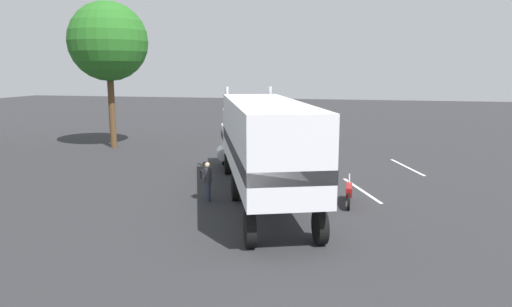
{
  "coord_description": "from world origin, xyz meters",
  "views": [
    {
      "loc": [
        -24.53,
        -5.74,
        5.37
      ],
      "look_at": [
        -4.35,
        -1.23,
        1.6
      ],
      "focal_mm": 32.59,
      "sensor_mm": 36.0,
      "label": 1
    }
  ],
  "objects_px": {
    "semi_truck": "(261,139)",
    "motorcycle": "(349,193)",
    "person_bystander": "(207,180)",
    "tree_left": "(108,42)"
  },
  "relations": [
    {
      "from": "semi_truck",
      "to": "person_bystander",
      "type": "distance_m",
      "value": 2.79
    },
    {
      "from": "tree_left",
      "to": "person_bystander",
      "type": "bearing_deg",
      "value": -136.89
    },
    {
      "from": "tree_left",
      "to": "semi_truck",
      "type": "bearing_deg",
      "value": -129.43
    },
    {
      "from": "semi_truck",
      "to": "person_bystander",
      "type": "relative_size",
      "value": 8.67
    },
    {
      "from": "motorcycle",
      "to": "semi_truck",
      "type": "bearing_deg",
      "value": 87.64
    },
    {
      "from": "motorcycle",
      "to": "tree_left",
      "type": "relative_size",
      "value": 0.21
    },
    {
      "from": "motorcycle",
      "to": "person_bystander",
      "type": "bearing_deg",
      "value": 97.68
    },
    {
      "from": "person_bystander",
      "to": "motorcycle",
      "type": "height_order",
      "value": "person_bystander"
    },
    {
      "from": "semi_truck",
      "to": "motorcycle",
      "type": "relative_size",
      "value": 6.7
    },
    {
      "from": "person_bystander",
      "to": "tree_left",
      "type": "xyz_separation_m",
      "value": [
        11.38,
        10.65,
        6.27
      ]
    }
  ]
}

